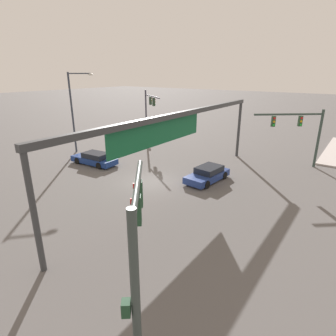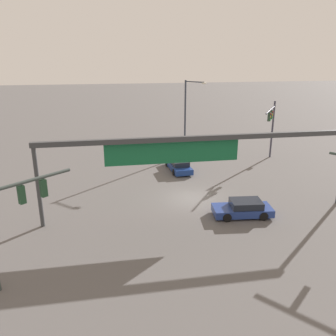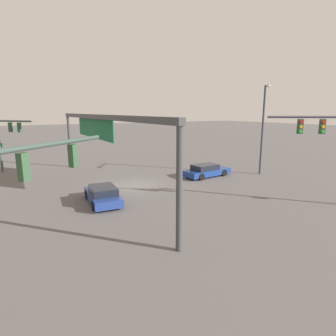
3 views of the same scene
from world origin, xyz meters
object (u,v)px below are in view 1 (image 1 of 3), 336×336
at_px(traffic_signal_cross_street, 136,247).
at_px(traffic_signal_opposite_side, 302,127).
at_px(traffic_signal_near_corner, 149,108).
at_px(sedan_car_approaching, 208,174).
at_px(sedan_car_waiting_far, 95,159).
at_px(streetlamp_curved_arm, 74,107).

bearing_deg(traffic_signal_cross_street, traffic_signal_opposite_side, -38.74).
bearing_deg(traffic_signal_near_corner, sedan_car_approaching, 2.07).
xyz_separation_m(traffic_signal_opposite_side, traffic_signal_cross_street, (-22.58, 0.03, -0.02)).
relative_size(traffic_signal_cross_street, sedan_car_waiting_far, 1.17).
height_order(traffic_signal_near_corner, traffic_signal_opposite_side, traffic_signal_near_corner).
xyz_separation_m(traffic_signal_near_corner, sedan_car_waiting_far, (-10.65, -1.72, -3.78)).
bearing_deg(streetlamp_curved_arm, sedan_car_waiting_far, -68.58).
xyz_separation_m(sedan_car_approaching, sedan_car_waiting_far, (-2.58, 11.12, 0.00)).
distance_m(traffic_signal_cross_street, sedan_car_waiting_far, 20.48).
bearing_deg(traffic_signal_opposite_side, traffic_signal_cross_street, 50.55).
bearing_deg(traffic_signal_cross_street, sedan_car_waiting_far, 15.17).
height_order(traffic_signal_cross_street, sedan_car_waiting_far, traffic_signal_cross_street).
bearing_deg(sedan_car_approaching, streetlamp_curved_arm, -82.51).
distance_m(traffic_signal_cross_street, sedan_car_approaching, 15.75).
distance_m(traffic_signal_near_corner, sedan_car_approaching, 15.63).
bearing_deg(sedan_car_approaching, traffic_signal_cross_street, 25.37).
height_order(traffic_signal_near_corner, sedan_car_waiting_far, traffic_signal_near_corner).
distance_m(streetlamp_curved_arm, sedan_car_approaching, 16.88).
xyz_separation_m(traffic_signal_cross_street, sedan_car_waiting_far, (11.93, 16.32, -3.24)).
relative_size(traffic_signal_opposite_side, sedan_car_approaching, 1.22).
bearing_deg(streetlamp_curved_arm, traffic_signal_near_corner, 21.33).
height_order(traffic_signal_cross_street, streetlamp_curved_arm, streetlamp_curved_arm).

